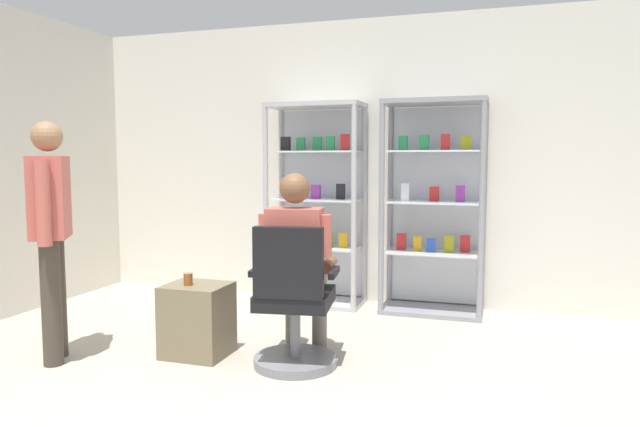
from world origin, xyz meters
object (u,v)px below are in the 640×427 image
(display_cabinet_right, at_px, (434,206))
(standing_customer, at_px, (51,226))
(storage_crate, at_px, (197,320))
(display_cabinet_left, at_px, (318,203))
(tea_glass, at_px, (188,279))
(seated_shopkeeper, at_px, (298,258))
(office_chair, at_px, (294,310))

(display_cabinet_right, height_order, standing_customer, display_cabinet_right)
(storage_crate, bearing_deg, display_cabinet_left, 79.09)
(display_cabinet_right, relative_size, storage_crate, 3.75)
(tea_glass, bearing_deg, display_cabinet_left, 78.06)
(display_cabinet_right, relative_size, seated_shopkeeper, 1.47)
(tea_glass, bearing_deg, seated_shopkeeper, 12.52)
(display_cabinet_right, xyz_separation_m, office_chair, (-0.70, -1.75, -0.57))
(seated_shopkeeper, distance_m, standing_customer, 1.68)
(office_chair, height_order, seated_shopkeeper, seated_shopkeeper)
(display_cabinet_right, xyz_separation_m, seated_shopkeeper, (-0.72, -1.59, -0.25))
(display_cabinet_right, bearing_deg, standing_customer, -137.57)
(seated_shopkeeper, bearing_deg, display_cabinet_left, 103.39)
(seated_shopkeeper, bearing_deg, office_chair, -81.28)
(standing_customer, bearing_deg, tea_glass, 22.69)
(display_cabinet_left, xyz_separation_m, standing_customer, (-1.21, -2.11, -0.03))
(storage_crate, bearing_deg, seated_shopkeeper, 9.95)
(seated_shopkeeper, height_order, standing_customer, standing_customer)
(tea_glass, bearing_deg, display_cabinet_right, 50.08)
(display_cabinet_right, xyz_separation_m, tea_glass, (-1.47, -1.76, -0.41))
(storage_crate, relative_size, tea_glass, 6.00)
(seated_shopkeeper, xyz_separation_m, storage_crate, (-0.71, -0.12, -0.46))
(display_cabinet_right, bearing_deg, storage_crate, -129.81)
(display_cabinet_left, relative_size, tea_glass, 22.49)
(display_cabinet_right, xyz_separation_m, storage_crate, (-1.43, -1.72, -0.71))
(display_cabinet_left, height_order, standing_customer, display_cabinet_left)
(seated_shopkeeper, distance_m, storage_crate, 0.86)
(seated_shopkeeper, distance_m, tea_glass, 0.79)
(display_cabinet_right, distance_m, storage_crate, 2.35)
(storage_crate, xyz_separation_m, tea_glass, (-0.04, -0.04, 0.30))
(storage_crate, bearing_deg, standing_customer, -155.93)
(office_chair, distance_m, seated_shopkeeper, 0.36)
(seated_shopkeeper, xyz_separation_m, tea_glass, (-0.75, -0.17, -0.16))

